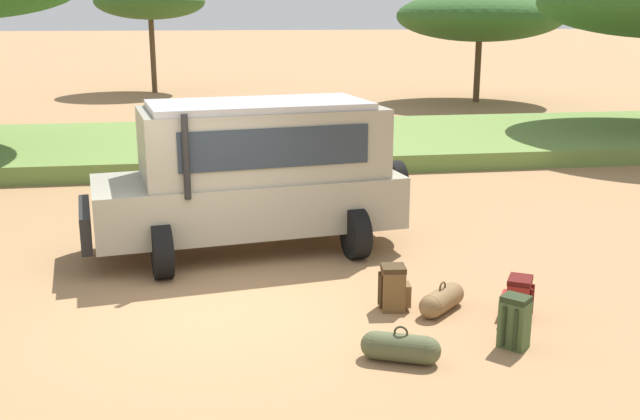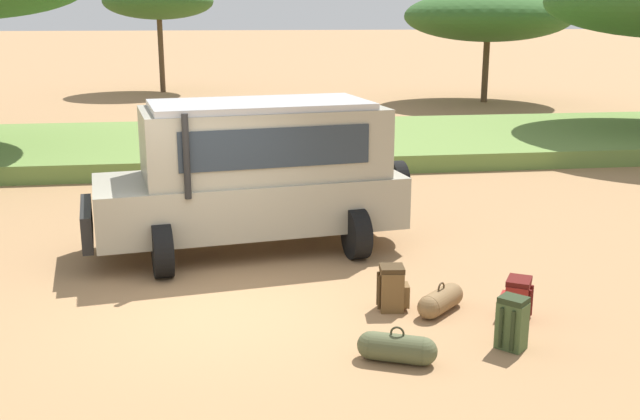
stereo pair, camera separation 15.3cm
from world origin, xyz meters
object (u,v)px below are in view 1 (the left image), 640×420
safari_vehicle (254,172)px  acacia_tree_far_right (480,16)px  backpack_near_rear_wheel (518,298)px  duffel_bag_soft_canvas (400,348)px  backpack_beside_front_wheel (515,322)px  acacia_tree_right_mid (150,2)px  backpack_cluster_center (394,288)px  duffel_bag_low_black_case (442,300)px

safari_vehicle → acacia_tree_far_right: bearing=60.4°
backpack_near_rear_wheel → duffel_bag_soft_canvas: bearing=-151.5°
backpack_near_rear_wheel → duffel_bag_soft_canvas: backpack_near_rear_wheel is taller
backpack_beside_front_wheel → acacia_tree_right_mid: acacia_tree_right_mid is taller
safari_vehicle → backpack_near_rear_wheel: (3.11, -3.45, -1.03)m
backpack_beside_front_wheel → backpack_cluster_center: size_ratio=1.05×
backpack_cluster_center → acacia_tree_far_right: 24.70m
duffel_bag_soft_canvas → duffel_bag_low_black_case: bearing=55.4°
backpack_near_rear_wheel → acacia_tree_right_mid: bearing=101.8°
duffel_bag_low_black_case → duffel_bag_soft_canvas: 1.62m
safari_vehicle → acacia_tree_right_mid: 26.28m
backpack_beside_front_wheel → acacia_tree_right_mid: (-5.72, 30.21, 4.00)m
backpack_cluster_center → duffel_bag_soft_canvas: backpack_cluster_center is taller
backpack_beside_front_wheel → acacia_tree_far_right: 25.55m
backpack_cluster_center → duffel_bag_low_black_case: backpack_cluster_center is taller
acacia_tree_right_mid → acacia_tree_far_right: bearing=-24.1°
backpack_cluster_center → acacia_tree_right_mid: 29.51m
backpack_beside_front_wheel → acacia_tree_right_mid: size_ratio=0.12×
backpack_beside_front_wheel → safari_vehicle: bearing=122.3°
acacia_tree_right_mid → acacia_tree_far_right: size_ratio=0.77×
backpack_beside_front_wheel → backpack_near_rear_wheel: 0.92m
acacia_tree_right_mid → acacia_tree_far_right: (14.17, -6.33, -0.66)m
duffel_bag_low_black_case → acacia_tree_far_right: bearing=68.5°
backpack_cluster_center → backpack_near_rear_wheel: size_ratio=1.12×
backpack_beside_front_wheel → duffel_bag_low_black_case: size_ratio=0.86×
backpack_near_rear_wheel → duffel_bag_soft_canvas: 2.07m
backpack_cluster_center → duffel_bag_soft_canvas: size_ratio=0.70×
backpack_beside_front_wheel → duffel_bag_soft_canvas: bearing=-173.7°
backpack_near_rear_wheel → backpack_cluster_center: bearing=161.2°
backpack_cluster_center → backpack_near_rear_wheel: backpack_cluster_center is taller
backpack_beside_front_wheel → duffel_bag_soft_canvas: (-1.41, -0.16, -0.15)m
safari_vehicle → backpack_beside_front_wheel: 5.16m
backpack_cluster_center → duffel_bag_soft_canvas: 1.54m
duffel_bag_low_black_case → acacia_tree_right_mid: bearing=100.2°
backpack_beside_front_wheel → backpack_near_rear_wheel: backpack_beside_front_wheel is taller
safari_vehicle → duffel_bag_low_black_case: bearing=-54.5°
duffel_bag_soft_canvas → backpack_beside_front_wheel: bearing=6.3°
backpack_near_rear_wheel → acacia_tree_right_mid: size_ratio=0.10×
backpack_cluster_center → backpack_near_rear_wheel: 1.59m
backpack_beside_front_wheel → backpack_cluster_center: (-1.11, 1.34, -0.01)m
duffel_bag_low_black_case → acacia_tree_far_right: 24.65m
acacia_tree_far_right → backpack_beside_front_wheel: bearing=-109.5°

